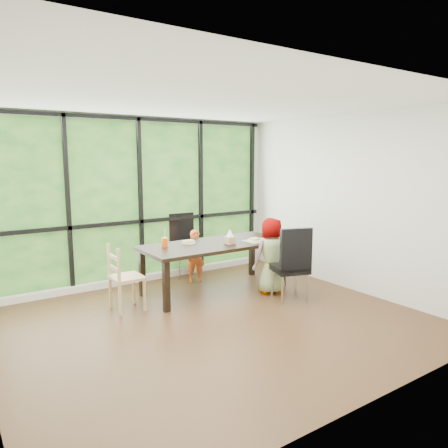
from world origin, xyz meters
The scene contains 23 objects.
ground centered at (0.00, 0.00, 0.00)m, with size 5.00×5.00×0.00m, color black.
back_wall centered at (0.00, 2.25, 1.35)m, with size 5.00×5.00×0.00m, color silver.
foliage_backdrop centered at (0.00, 2.23, 1.35)m, with size 4.80×0.02×2.65m, color #1D4E1D.
window_mullions centered at (0.00, 2.19, 1.35)m, with size 4.80×0.06×2.65m, color black, non-canonical shape.
window_sill centered at (0.00, 2.15, 0.05)m, with size 4.80×0.12×0.10m, color silver.
dining_table centered at (0.70, 1.03, 0.38)m, with size 2.26×1.00×0.75m, color black.
chair_window_leather centered at (0.73, 2.04, 0.54)m, with size 0.46×0.46×1.08m, color black.
chair_interior_leather centered at (1.36, 0.08, 0.54)m, with size 0.46×0.46×1.08m, color black.
chair_end_beech centered at (-0.74, 0.99, 0.45)m, with size 0.42×0.40×0.90m, color tan.
child_toddler centered at (0.70, 1.63, 0.43)m, with size 0.32×0.21×0.87m, color #D45720.
child_older centered at (1.36, 0.47, 0.58)m, with size 0.56×0.37×1.15m, color slate.
placemat centered at (1.35, 0.80, 0.75)m, with size 0.43×0.32×0.01m, color tan.
plate_far centered at (0.36, 1.24, 0.76)m, with size 0.21×0.21×0.01m, color white.
plate_near centered at (1.31, 0.83, 0.76)m, with size 0.24×0.24×0.02m, color white.
orange_cup centered at (-0.06, 1.21, 0.82)m, with size 0.09×0.09×0.14m, color #F35203.
green_cup centered at (1.65, 0.76, 0.82)m, with size 0.09×0.09×0.14m, color #60D22D.
white_mug centered at (1.77, 1.09, 0.79)m, with size 0.08×0.08×0.08m, color white.
tissue_box centered at (0.86, 0.87, 0.81)m, with size 0.13×0.13×0.11m, color tan.
crepe_rolls_far centered at (0.36, 1.24, 0.78)m, with size 0.20×0.12×0.04m, color tan, non-canonical shape.
crepe_rolls_near centered at (1.31, 0.83, 0.78)m, with size 0.15×0.12×0.04m, color tan, non-canonical shape.
straw_white centered at (-0.06, 1.21, 0.93)m, with size 0.01×0.01×0.20m, color white.
straw_pink centered at (1.65, 0.76, 0.93)m, with size 0.01×0.01×0.20m, color pink.
tissue centered at (0.86, 0.87, 0.92)m, with size 0.12×0.12×0.11m, color white.
Camera 1 is at (-2.72, -4.27, 2.04)m, focal length 33.85 mm.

